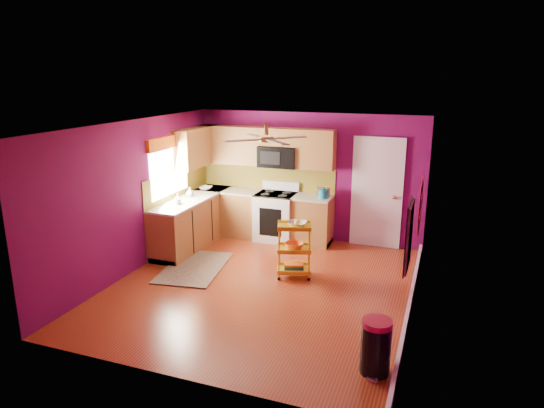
% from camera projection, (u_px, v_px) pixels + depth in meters
% --- Properties ---
extents(ground, '(5.00, 5.00, 0.00)m').
position_uv_depth(ground, '(262.00, 287.00, 7.56)').
color(ground, maroon).
rests_on(ground, ground).
extents(room_envelope, '(4.54, 5.04, 2.52)m').
position_uv_depth(room_envelope, '(263.00, 185.00, 7.12)').
color(room_envelope, '#630B4A').
rests_on(room_envelope, ground).
extents(lower_cabinets, '(2.81, 2.31, 0.94)m').
position_uv_depth(lower_cabinets, '(232.00, 219.00, 9.54)').
color(lower_cabinets, brown).
rests_on(lower_cabinets, ground).
extents(electric_range, '(0.76, 0.66, 1.13)m').
position_uv_depth(electric_range, '(276.00, 216.00, 9.58)').
color(electric_range, white).
rests_on(electric_range, ground).
extents(upper_cabinetry, '(2.80, 2.30, 1.26)m').
position_uv_depth(upper_cabinetry, '(243.00, 148.00, 9.46)').
color(upper_cabinetry, brown).
rests_on(upper_cabinetry, ground).
extents(left_window, '(0.08, 1.35, 1.08)m').
position_uv_depth(left_window, '(169.00, 158.00, 8.79)').
color(left_window, white).
rests_on(left_window, ground).
extents(panel_door, '(0.95, 0.11, 2.15)m').
position_uv_depth(panel_door, '(377.00, 194.00, 9.07)').
color(panel_door, white).
rests_on(panel_door, ground).
extents(right_wall_art, '(0.04, 2.74, 1.04)m').
position_uv_depth(right_wall_art, '(416.00, 218.00, 6.13)').
color(right_wall_art, black).
rests_on(right_wall_art, ground).
extents(ceiling_fan, '(1.01, 1.01, 0.26)m').
position_uv_depth(ceiling_fan, '(266.00, 138.00, 7.14)').
color(ceiling_fan, '#BF8C3F').
rests_on(ceiling_fan, ground).
extents(shag_rug, '(1.17, 1.66, 0.02)m').
position_uv_depth(shag_rug, '(194.00, 267.00, 8.27)').
color(shag_rug, black).
rests_on(shag_rug, ground).
extents(rolling_cart, '(0.63, 0.54, 0.97)m').
position_uv_depth(rolling_cart, '(295.00, 248.00, 7.81)').
color(rolling_cart, gold).
rests_on(rolling_cart, ground).
extents(trash_can, '(0.38, 0.39, 0.64)m').
position_uv_depth(trash_can, '(376.00, 347.00, 5.32)').
color(trash_can, black).
rests_on(trash_can, ground).
extents(teal_kettle, '(0.18, 0.18, 0.21)m').
position_uv_depth(teal_kettle, '(323.00, 194.00, 9.09)').
color(teal_kettle, '#12738E').
rests_on(teal_kettle, lower_cabinets).
extents(toaster, '(0.22, 0.15, 0.18)m').
position_uv_depth(toaster, '(323.00, 192.00, 9.19)').
color(toaster, beige).
rests_on(toaster, lower_cabinets).
extents(soap_bottle_a, '(0.08, 0.08, 0.17)m').
position_uv_depth(soap_bottle_a, '(178.00, 198.00, 8.76)').
color(soap_bottle_a, '#EA3F72').
rests_on(soap_bottle_a, lower_cabinets).
extents(soap_bottle_b, '(0.14, 0.14, 0.18)m').
position_uv_depth(soap_bottle_b, '(190.00, 192.00, 9.23)').
color(soap_bottle_b, white).
rests_on(soap_bottle_b, lower_cabinets).
extents(counter_dish, '(0.25, 0.25, 0.06)m').
position_uv_depth(counter_dish, '(206.00, 188.00, 9.79)').
color(counter_dish, white).
rests_on(counter_dish, lower_cabinets).
extents(counter_cup, '(0.13, 0.13, 0.10)m').
position_uv_depth(counter_cup, '(177.00, 202.00, 8.68)').
color(counter_cup, white).
rests_on(counter_cup, lower_cabinets).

